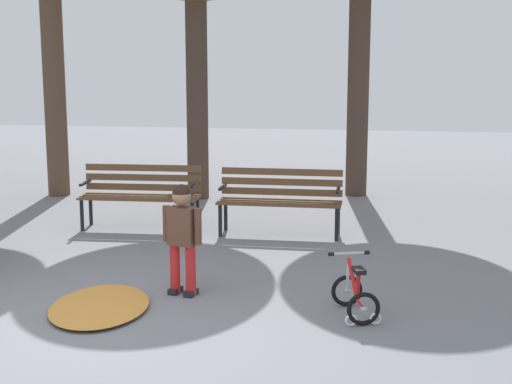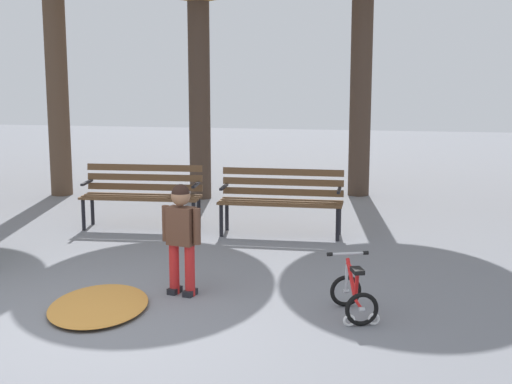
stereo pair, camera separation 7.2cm
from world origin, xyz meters
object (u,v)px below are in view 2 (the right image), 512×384
Objects in this scene: park_bench_far_left at (143,191)px; child_standing at (181,230)px; kids_bicycle at (354,295)px; park_bench_left at (281,196)px.

park_bench_far_left is 1.47× the size of child_standing.
kids_bicycle is at bearing -11.71° from child_standing.
kids_bicycle is (2.96, -3.09, -0.31)m from park_bench_far_left.
park_bench_far_left reaches higher than kids_bicycle.
park_bench_far_left is 2.59× the size of kids_bicycle.
park_bench_left reaches higher than kids_bicycle.
park_bench_left is at bearing -2.11° from park_bench_far_left.
park_bench_far_left is 1.01× the size of park_bench_left.
child_standing reaches higher than park_bench_left.
child_standing is 1.76× the size of kids_bicycle.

